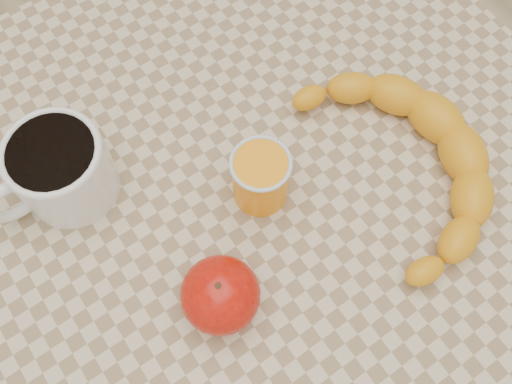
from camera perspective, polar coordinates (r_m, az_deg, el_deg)
ground at (r=1.35m, az=-0.00°, el=-13.14°), size 3.00×3.00×0.00m
table at (r=0.71m, az=-0.00°, el=-3.41°), size 0.80×0.80×0.75m
coffee_mug at (r=0.63m, az=-19.11°, el=2.14°), size 0.14×0.11×0.09m
orange_juice_glass at (r=0.60m, az=0.46°, el=1.46°), size 0.06×0.06×0.08m
apple at (r=0.56m, az=-3.59°, el=-10.23°), size 0.10×0.10×0.07m
banana at (r=0.64m, az=14.65°, el=2.76°), size 0.39×0.43×0.05m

